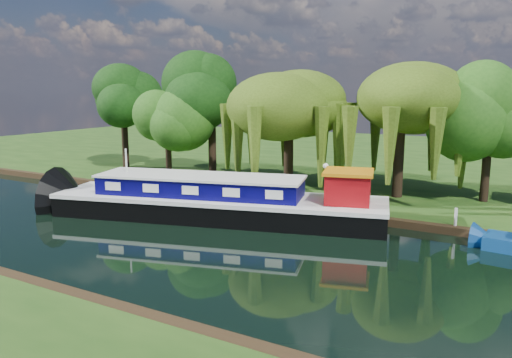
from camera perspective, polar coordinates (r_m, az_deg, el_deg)
The scene contains 13 objects.
ground at distance 24.96m, azimuth -2.34°, elevation -8.13°, with size 120.00×120.00×0.00m, color black.
far_bank at distance 56.02m, azimuth 16.38°, elevation 2.10°, with size 120.00×52.00×0.45m, color #1B3F11.
dutch_barge at distance 30.64m, azimuth -4.11°, elevation -2.56°, with size 20.84×9.82×4.30m.
red_dinghy at distance 39.08m, azimuth -16.09°, elevation -1.70°, with size 1.91×2.68×0.56m, color maroon.
willow_left at distance 36.86m, azimuth 3.81°, elevation 8.08°, with size 6.87×6.87×8.24m.
willow_right at distance 35.33m, azimuth 16.27°, elevation 7.74°, with size 6.84×6.84×8.33m.
tree_far_left at distance 41.79m, azimuth -10.09°, elevation 6.85°, with size 4.51×4.51×7.27m.
tree_far_back at distance 48.65m, azimuth -14.93°, elevation 8.41°, with size 5.16×5.16×8.68m.
tree_far_mid at distance 42.80m, azimuth -5.11°, elevation 9.23°, with size 5.88×5.88×9.62m.
tree_far_right at distance 35.99m, azimuth 25.19°, elevation 6.18°, with size 4.82×4.82×7.89m.
lamppost at distance 33.30m, azimuth 7.96°, elevation 0.80°, with size 0.36×0.36×2.56m.
mooring_posts at distance 32.08m, azimuth 4.84°, elevation -2.19°, with size 19.16×0.16×1.00m.
reeds_near at distance 15.58m, azimuth 4.74°, elevation -17.94°, with size 33.70×1.50×1.10m.
Camera 1 is at (12.55, -20.05, 7.95)m, focal length 35.00 mm.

